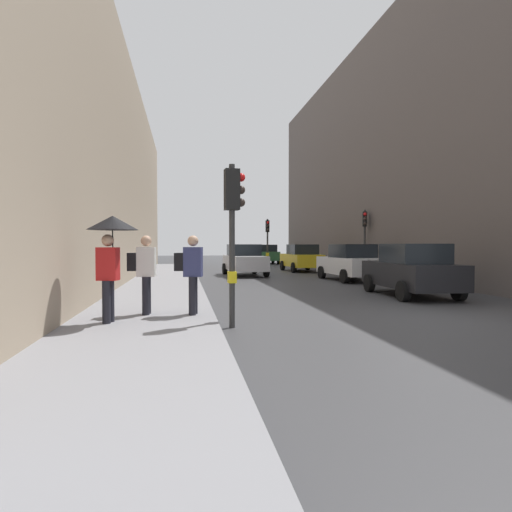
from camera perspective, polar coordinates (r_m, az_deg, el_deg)
The scene contains 14 objects.
ground_plane at distance 10.65m, azimuth 21.66°, elevation -7.87°, with size 120.00×120.00×0.00m, color #38383A.
sidewalk_kerb at distance 15.06m, azimuth -13.07°, elevation -4.77°, with size 3.04×40.00×0.16m, color gray.
building_facade_right at distance 28.76m, azimuth 25.51°, elevation 11.74°, with size 12.00×34.42×13.80m, color #5B514C.
traffic_light_near_left at distance 8.61m, azimuth -3.17°, elevation 5.61°, with size 0.44×0.27×3.38m.
traffic_light_mid_street at distance 24.12m, azimuth 14.72°, elevation 3.45°, with size 0.33×0.45×3.70m.
traffic_light_far_median at distance 29.91m, azimuth 1.60°, elevation 2.97°, with size 0.25×0.43×3.60m.
car_dark_suv at distance 14.86m, azimuth 20.55°, elevation -1.82°, with size 2.22×4.30×1.76m.
car_white_compact at distance 20.54m, azimuth 12.84°, elevation -0.87°, with size 2.19×4.29×1.76m.
car_yellow_taxi at distance 27.37m, azimuth 6.26°, elevation -0.26°, with size 2.10×4.24×1.76m.
car_silver_hatchback at distance 23.44m, azimuth -1.61°, elevation -0.54°, with size 2.26×4.32×1.76m.
car_green_estate at distance 38.52m, azimuth 1.43°, elevation 0.26°, with size 2.09×4.24×1.76m.
pedestrian_with_umbrella at distance 8.76m, azimuth -19.29°, elevation 2.25°, with size 1.00×1.00×2.14m.
pedestrian_with_black_backpack at distance 9.63m, azimuth -15.10°, elevation -1.83°, with size 0.62×0.36×1.77m.
pedestrian_with_grey_backpack at distance 9.40m, azimuth -8.91°, elevation -1.88°, with size 0.64×0.40×1.77m.
Camera 1 is at (-5.51, -8.95, 1.71)m, focal length 29.09 mm.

